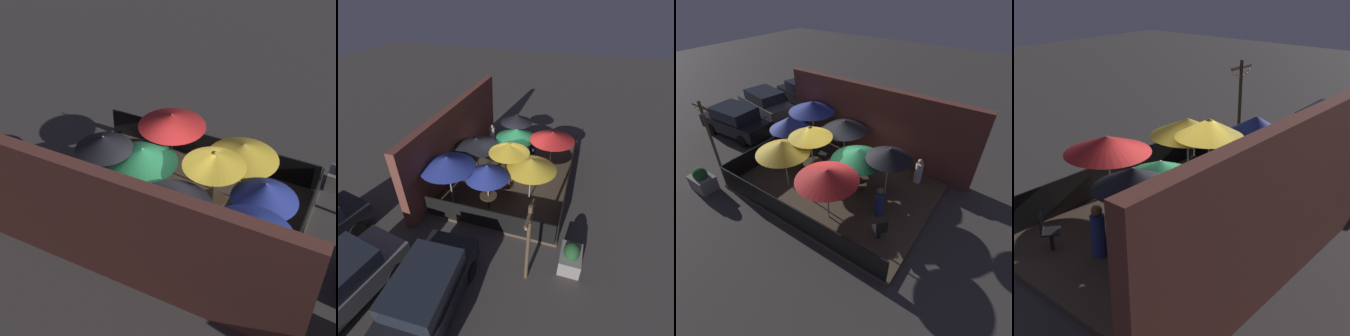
# 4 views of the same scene
# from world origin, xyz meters

# --- Properties ---
(ground_plane) EXTENTS (60.00, 60.00, 0.00)m
(ground_plane) POSITION_xyz_m (0.00, 0.00, 0.00)
(ground_plane) COLOR #423D3A
(patio_deck) EXTENTS (7.75, 5.49, 0.12)m
(patio_deck) POSITION_xyz_m (0.00, 0.00, 0.06)
(patio_deck) COLOR brown
(patio_deck) RESTS_ON ground_plane
(building_wall) EXTENTS (9.35, 0.36, 3.49)m
(building_wall) POSITION_xyz_m (0.00, 2.98, 1.74)
(building_wall) COLOR brown
(building_wall) RESTS_ON ground_plane
(fence_front) EXTENTS (7.55, 0.05, 0.95)m
(fence_front) POSITION_xyz_m (0.00, -2.70, 0.59)
(fence_front) COLOR black
(fence_front) RESTS_ON patio_deck
(fence_side_left) EXTENTS (0.05, 5.29, 0.95)m
(fence_side_left) POSITION_xyz_m (-3.83, 0.00, 0.59)
(fence_side_left) COLOR black
(fence_side_left) RESTS_ON patio_deck
(patio_umbrella_0) EXTENTS (1.78, 1.78, 2.21)m
(patio_umbrella_0) POSITION_xyz_m (-2.77, 0.33, 2.07)
(patio_umbrella_0) COLOR #B2B2B7
(patio_umbrella_0) RESTS_ON patio_deck
(patio_umbrella_1) EXTENTS (2.06, 2.06, 2.01)m
(patio_umbrella_1) POSITION_xyz_m (0.91, 0.19, 1.90)
(patio_umbrella_1) COLOR #B2B2B7
(patio_umbrella_1) RESTS_ON patio_deck
(patio_umbrella_2) EXTENTS (1.78, 1.78, 2.43)m
(patio_umbrella_2) POSITION_xyz_m (-1.18, -0.08, 2.31)
(patio_umbrella_2) COLOR #B2B2B7
(patio_umbrella_2) RESTS_ON patio_deck
(patio_umbrella_3) EXTENTS (1.71, 1.71, 2.28)m
(patio_umbrella_3) POSITION_xyz_m (2.02, 0.49, 2.19)
(patio_umbrella_3) COLOR #B2B2B7
(patio_umbrella_3) RESTS_ON patio_deck
(patio_umbrella_4) EXTENTS (2.11, 2.11, 2.12)m
(patio_umbrella_4) POSITION_xyz_m (-0.74, 1.63, 2.03)
(patio_umbrella_4) COLOR #B2B2B7
(patio_umbrella_4) RESTS_ON patio_deck
(patio_umbrella_5) EXTENTS (2.26, 2.26, 2.35)m
(patio_umbrella_5) POSITION_xyz_m (-2.87, 1.99, 2.23)
(patio_umbrella_5) COLOR #B2B2B7
(patio_umbrella_5) RESTS_ON patio_deck
(patio_umbrella_6) EXTENTS (2.12, 2.12, 2.12)m
(patio_umbrella_6) POSITION_xyz_m (-1.65, -1.17, 1.99)
(patio_umbrella_6) COLOR #B2B2B7
(patio_umbrella_6) RESTS_ON patio_deck
(patio_umbrella_7) EXTENTS (2.16, 2.16, 2.16)m
(patio_umbrella_7) POSITION_xyz_m (0.86, -1.63, 2.06)
(patio_umbrella_7) COLOR #B2B2B7
(patio_umbrella_7) RESTS_ON patio_deck
(dining_table_0) EXTENTS (0.72, 0.72, 0.73)m
(dining_table_0) POSITION_xyz_m (-2.77, 0.33, 0.68)
(dining_table_0) COLOR #4C3828
(dining_table_0) RESTS_ON patio_deck
(dining_table_1) EXTENTS (0.92, 0.92, 0.73)m
(dining_table_1) POSITION_xyz_m (0.91, 0.19, 0.70)
(dining_table_1) COLOR #4C3828
(dining_table_1) RESTS_ON patio_deck
(dining_table_2) EXTENTS (0.84, 0.84, 0.73)m
(dining_table_2) POSITION_xyz_m (-1.18, -0.08, 0.70)
(dining_table_2) COLOR #4C3828
(dining_table_2) RESTS_ON patio_deck
(patio_chair_0) EXTENTS (0.56, 0.56, 0.93)m
(patio_chair_0) POSITION_xyz_m (2.87, -1.47, 0.63)
(patio_chair_0) COLOR black
(patio_chair_0) RESTS_ON patio_deck
(patio_chair_1) EXTENTS (0.49, 0.49, 0.95)m
(patio_chair_1) POSITION_xyz_m (-1.51, 1.08, 0.64)
(patio_chair_1) COLOR black
(patio_chair_1) RESTS_ON patio_deck
(patron_0) EXTENTS (0.41, 0.41, 1.27)m
(patron_0) POSITION_xyz_m (-0.18, 0.23, 0.69)
(patron_0) COLOR silver
(patron_0) RESTS_ON patio_deck
(patron_1) EXTENTS (0.45, 0.45, 1.14)m
(patron_1) POSITION_xyz_m (2.70, 2.17, 0.64)
(patron_1) COLOR silver
(patron_1) RESTS_ON patio_deck
(patron_2) EXTENTS (0.45, 0.45, 1.23)m
(patron_2) POSITION_xyz_m (2.27, -0.45, 0.69)
(patron_2) COLOR navy
(patron_2) RESTS_ON patio_deck
(planter_box) EXTENTS (1.03, 0.72, 1.05)m
(planter_box) POSITION_xyz_m (-4.48, -3.27, 0.45)
(planter_box) COLOR gray
(planter_box) RESTS_ON ground_plane
(light_post) EXTENTS (1.10, 0.12, 3.23)m
(light_post) POSITION_xyz_m (-5.38, -1.95, 1.83)
(light_post) COLOR brown
(light_post) RESTS_ON ground_plane
(parked_car_0) EXTENTS (4.15, 1.94, 1.62)m
(parked_car_0) POSITION_xyz_m (-7.22, 0.53, 0.84)
(parked_car_0) COLOR black
(parked_car_0) RESTS_ON ground_plane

